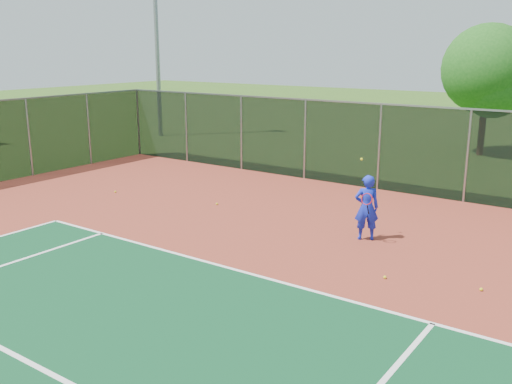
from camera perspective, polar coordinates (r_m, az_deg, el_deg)
ground at (r=9.45m, az=-1.03°, el=-16.77°), size 120.00×120.00×0.00m
court_apron at (r=10.93m, az=5.32°, el=-12.25°), size 30.00×20.00×0.02m
fence_back at (r=19.43m, az=20.39°, el=3.49°), size 30.00×0.06×3.03m
tennis_player at (r=14.97m, az=11.00°, el=-1.53°), size 0.75×0.76×2.12m
practice_ball_0 at (r=12.74m, az=21.60°, el=-9.04°), size 0.07×0.07×0.07m
practice_ball_2 at (r=20.28m, az=-13.89°, el=0.03°), size 0.07×0.07×0.07m
practice_ball_3 at (r=12.77m, az=12.77°, el=-8.31°), size 0.07×0.07×0.07m
practice_ball_4 at (r=18.20m, az=-3.93°, el=-1.19°), size 0.07×0.07×0.07m
floodlight_nw at (r=33.07m, az=-10.00°, el=17.31°), size 0.90×0.40×12.05m
tree_back_left at (r=28.35m, az=22.29°, el=10.91°), size 4.09×4.09×6.00m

